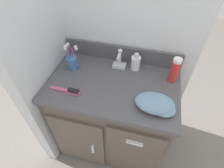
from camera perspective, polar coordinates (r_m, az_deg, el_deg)
name	(u,v)px	position (r m, az deg, el deg)	size (l,w,h in m)	color
ground_plane	(113,139)	(1.72, 0.23, -17.64)	(6.00, 6.00, 0.00)	slate
wall_back	(126,8)	(1.17, 4.59, 23.53)	(1.01, 0.08, 2.20)	silver
wall_left	(30,21)	(1.09, -25.27, 17.99)	(0.08, 0.60, 2.20)	silver
vanity	(113,116)	(1.38, 0.18, -10.39)	(0.83, 0.54, 0.75)	brown
backsplash	(122,54)	(1.26, 3.26, 9.90)	(0.83, 0.02, 0.11)	#4C4C51
sink_faucet	(119,61)	(1.20, 2.41, 7.43)	(0.09, 0.09, 0.14)	silver
toothbrush_cup	(72,62)	(1.22, -12.91, 7.01)	(0.08, 0.07, 0.20)	teal
soap_dispenser	(136,63)	(1.19, 7.74, 6.95)	(0.06, 0.07, 0.13)	white
shaving_cream_can	(175,70)	(1.14, 19.75, 4.25)	(0.05, 0.05, 0.17)	red
hairbrush	(69,91)	(1.08, -13.79, -2.21)	(0.20, 0.04, 0.03)	#C1517F
hand_towel	(157,104)	(0.98, 14.42, -6.46)	(0.22, 0.15, 0.07)	#6B8EA8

